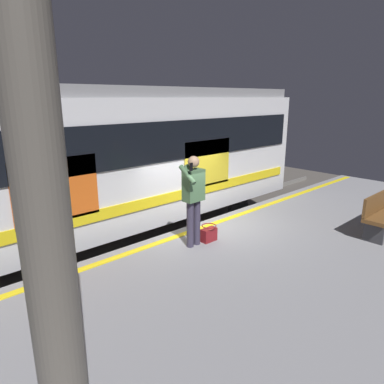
{
  "coord_description": "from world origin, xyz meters",
  "views": [
    {
      "loc": [
        5.33,
        5.53,
        3.88
      ],
      "look_at": [
        0.48,
        0.3,
        1.91
      ],
      "focal_mm": 32.34,
      "sensor_mm": 36.0,
      "label": 1
    }
  ],
  "objects_px": {
    "train_carriage": "(110,155)",
    "passenger": "(193,194)",
    "handbag": "(209,234)",
    "station_column": "(47,243)",
    "bench": "(383,213)"
  },
  "relations": [
    {
      "from": "handbag",
      "to": "station_column",
      "type": "xyz_separation_m",
      "value": [
        3.89,
        2.05,
        1.63
      ]
    },
    {
      "from": "train_carriage",
      "to": "bench",
      "type": "height_order",
      "value": "train_carriage"
    },
    {
      "from": "station_column",
      "to": "bench",
      "type": "bearing_deg",
      "value": 178.3
    },
    {
      "from": "station_column",
      "to": "train_carriage",
      "type": "bearing_deg",
      "value": -124.21
    },
    {
      "from": "bench",
      "to": "station_column",
      "type": "bearing_deg",
      "value": -1.7
    },
    {
      "from": "handbag",
      "to": "passenger",
      "type": "bearing_deg",
      "value": -10.91
    },
    {
      "from": "passenger",
      "to": "station_column",
      "type": "xyz_separation_m",
      "value": [
        3.52,
        2.12,
        0.72
      ]
    },
    {
      "from": "train_carriage",
      "to": "handbag",
      "type": "bearing_deg",
      "value": 100.26
    },
    {
      "from": "passenger",
      "to": "handbag",
      "type": "xyz_separation_m",
      "value": [
        -0.37,
        0.07,
        -0.91
      ]
    },
    {
      "from": "passenger",
      "to": "station_column",
      "type": "bearing_deg",
      "value": 31.11
    },
    {
      "from": "handbag",
      "to": "bench",
      "type": "distance_m",
      "value": 3.76
    },
    {
      "from": "bench",
      "to": "handbag",
      "type": "bearing_deg",
      "value": -36.99
    },
    {
      "from": "bench",
      "to": "passenger",
      "type": "bearing_deg",
      "value": -34.66
    },
    {
      "from": "train_carriage",
      "to": "passenger",
      "type": "bearing_deg",
      "value": 93.11
    },
    {
      "from": "train_carriage",
      "to": "passenger",
      "type": "distance_m",
      "value": 2.86
    }
  ]
}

